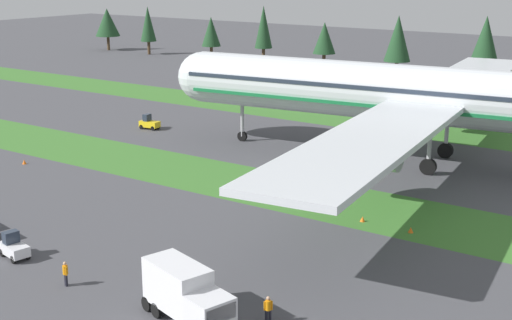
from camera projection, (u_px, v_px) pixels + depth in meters
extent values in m
cube|color=#3D752D|center=(252.00, 185.00, 70.21)|extent=(320.00, 10.36, 0.01)
cube|color=#3D752D|center=(390.00, 125.00, 96.20)|extent=(320.00, 10.36, 0.01)
cylinder|color=silver|center=(403.00, 93.00, 76.59)|extent=(51.09, 11.98, 6.16)
sphere|color=silver|center=(203.00, 76.00, 88.02)|extent=(6.04, 6.04, 6.04)
cube|color=#19703D|center=(403.00, 103.00, 76.88)|extent=(49.88, 11.96, 0.36)
cube|color=#283342|center=(376.00, 84.00, 77.78)|extent=(44.95, 11.33, 0.44)
cube|color=silver|center=(368.00, 142.00, 58.24)|extent=(11.92, 34.72, 0.55)
cylinder|color=#A3A3A8|center=(373.00, 150.00, 63.67)|extent=(5.31, 3.94, 3.39)
cube|color=silver|center=(471.00, 76.00, 92.48)|extent=(11.92, 34.72, 0.55)
cylinder|color=#A3A3A8|center=(452.00, 97.00, 89.21)|extent=(5.31, 3.94, 3.39)
cylinder|color=#A3A3A8|center=(242.00, 112.00, 86.56)|extent=(0.44, 0.44, 6.03)
cylinder|color=black|center=(242.00, 136.00, 87.36)|extent=(1.24, 0.56, 1.20)
cylinder|color=#A3A3A8|center=(430.00, 139.00, 72.61)|extent=(0.44, 0.44, 5.78)
cylinder|color=black|center=(428.00, 167.00, 73.37)|extent=(1.76, 0.79, 1.70)
cylinder|color=#A3A3A8|center=(447.00, 125.00, 78.91)|extent=(0.44, 0.44, 5.78)
cylinder|color=black|center=(445.00, 150.00, 79.68)|extent=(1.76, 0.79, 1.70)
cube|color=silver|center=(14.00, 249.00, 52.61)|extent=(2.80, 1.78, 0.77)
cube|color=#283342|center=(11.00, 237.00, 52.65)|extent=(0.90, 1.21, 0.90)
cylinder|color=black|center=(28.00, 255.00, 52.45)|extent=(0.63, 0.31, 0.60)
cylinder|color=black|center=(13.00, 260.00, 51.71)|extent=(0.63, 0.31, 0.60)
cylinder|color=black|center=(16.00, 249.00, 53.71)|extent=(0.63, 0.31, 0.60)
cylinder|color=black|center=(2.00, 252.00, 52.97)|extent=(0.63, 0.31, 0.60)
cube|color=silver|center=(210.00, 314.00, 40.94)|extent=(2.75, 2.82, 2.20)
cube|color=#283342|center=(221.00, 314.00, 40.03)|extent=(0.65, 2.01, 0.97)
cube|color=silver|center=(178.00, 285.00, 43.28)|extent=(4.96, 3.46, 2.80)
cylinder|color=black|center=(184.00, 301.00, 45.02)|extent=(1.01, 0.56, 0.96)
cylinder|color=black|center=(157.00, 310.00, 43.80)|extent=(1.01, 0.56, 0.96)
cylinder|color=black|center=(174.00, 294.00, 45.86)|extent=(1.01, 0.56, 0.96)
cylinder|color=black|center=(147.00, 303.00, 44.63)|extent=(1.01, 0.56, 0.96)
cube|color=yellow|center=(150.00, 124.00, 93.60)|extent=(2.73, 1.59, 0.77)
cube|color=#283342|center=(147.00, 117.00, 93.55)|extent=(0.82, 1.17, 0.90)
cylinder|color=black|center=(158.00, 127.00, 93.76)|extent=(0.62, 0.27, 0.60)
cylinder|color=black|center=(153.00, 128.00, 92.82)|extent=(0.62, 0.27, 0.60)
cylinder|color=black|center=(147.00, 125.00, 94.58)|extent=(0.62, 0.27, 0.60)
cylinder|color=black|center=(142.00, 127.00, 93.64)|extent=(0.62, 0.27, 0.60)
cylinder|color=black|center=(66.00, 279.00, 48.18)|extent=(0.18, 0.18, 0.85)
cylinder|color=black|center=(66.00, 280.00, 48.00)|extent=(0.18, 0.18, 0.85)
cylinder|color=orange|center=(65.00, 270.00, 47.90)|extent=(0.36, 0.36, 0.62)
sphere|color=tan|center=(65.00, 263.00, 47.77)|extent=(0.24, 0.24, 0.24)
cylinder|color=orange|center=(64.00, 269.00, 48.10)|extent=(0.10, 0.10, 0.58)
cylinder|color=orange|center=(66.00, 271.00, 47.71)|extent=(0.10, 0.10, 0.58)
cylinder|color=black|center=(266.00, 316.00, 43.11)|extent=(0.18, 0.18, 0.85)
cylinder|color=black|center=(270.00, 316.00, 43.14)|extent=(0.18, 0.18, 0.85)
cylinder|color=orange|center=(268.00, 305.00, 42.93)|extent=(0.36, 0.36, 0.62)
sphere|color=tan|center=(268.00, 298.00, 42.81)|extent=(0.24, 0.24, 0.24)
cylinder|color=orange|center=(264.00, 306.00, 42.90)|extent=(0.10, 0.10, 0.58)
cylinder|color=orange|center=(272.00, 305.00, 42.97)|extent=(0.10, 0.10, 0.58)
cone|color=orange|center=(363.00, 219.00, 60.13)|extent=(0.44, 0.44, 0.46)
cone|color=orange|center=(411.00, 230.00, 57.65)|extent=(0.44, 0.44, 0.46)
cone|color=orange|center=(24.00, 162.00, 77.37)|extent=(0.44, 0.44, 0.48)
cylinder|color=#4C3823|center=(108.00, 43.00, 178.79)|extent=(0.70, 0.70, 3.48)
cone|color=#1E4223|center=(107.00, 22.00, 177.42)|extent=(6.05, 6.05, 6.77)
cylinder|color=#4C3823|center=(149.00, 48.00, 170.52)|extent=(0.70, 0.70, 3.11)
cone|color=#1E4223|center=(148.00, 24.00, 169.03)|extent=(3.73, 3.73, 8.14)
cylinder|color=#4C3823|center=(211.00, 52.00, 163.76)|extent=(0.70, 0.70, 2.72)
cone|color=#1E4223|center=(211.00, 32.00, 162.52)|extent=(4.36, 4.36, 6.62)
cylinder|color=#4C3823|center=(263.00, 56.00, 153.27)|extent=(0.70, 0.70, 3.52)
cone|color=#1E4223|center=(264.00, 27.00, 151.61)|extent=(3.75, 3.75, 8.93)
cylinder|color=#4C3823|center=(324.00, 62.00, 144.30)|extent=(0.70, 0.70, 3.48)
cone|color=#1E4223|center=(324.00, 38.00, 143.01)|extent=(4.57, 4.57, 6.24)
cylinder|color=#4C3823|center=(396.00, 69.00, 137.01)|extent=(0.70, 0.70, 2.93)
cone|color=#1E4223|center=(398.00, 38.00, 135.46)|extent=(5.06, 5.06, 8.70)
cylinder|color=#4C3823|center=(483.00, 74.00, 127.53)|extent=(0.70, 0.70, 3.77)
cone|color=#1E4223|center=(486.00, 40.00, 125.90)|extent=(5.09, 5.09, 8.44)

